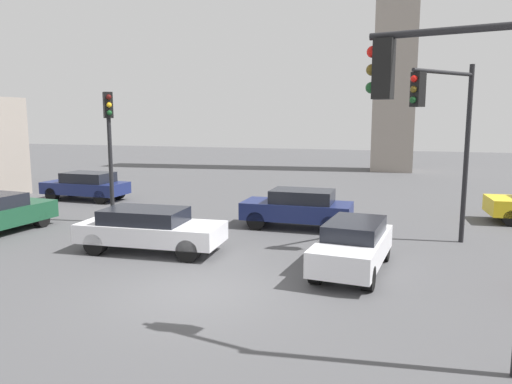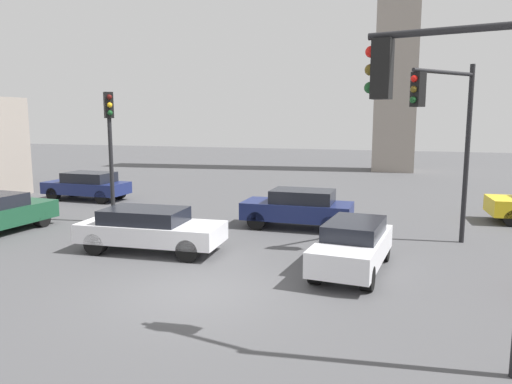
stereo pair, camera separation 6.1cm
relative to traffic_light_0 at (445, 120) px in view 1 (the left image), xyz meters
name	(u,v)px [view 1 (the left image)]	position (x,y,z in m)	size (l,w,h in m)	color
ground_plane	(197,292)	(-5.81, -5.98, -4.08)	(107.32, 107.32, 0.00)	#4C4C4F
traffic_light_0	(445,120)	(0.00, 0.00, 0.00)	(1.97, 2.43, 5.85)	black
traffic_light_1	(109,133)	(-12.22, 0.27, -0.50)	(0.47, 0.47, 5.14)	black
traffic_light_2	(458,124)	(-0.37, -7.84, -0.02)	(2.66, 0.73, 5.85)	black
car_0	(353,245)	(-2.39, -3.23, -3.35)	(1.96, 4.10, 1.37)	silver
car_1	(86,185)	(-16.57, 4.55, -3.33)	(4.27, 1.84, 1.42)	navy
car_3	(298,208)	(-4.93, 1.46, -3.30)	(4.09, 1.70, 1.48)	navy
car_7	(150,229)	(-8.67, -3.11, -3.35)	(4.54, 2.03, 1.36)	silver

